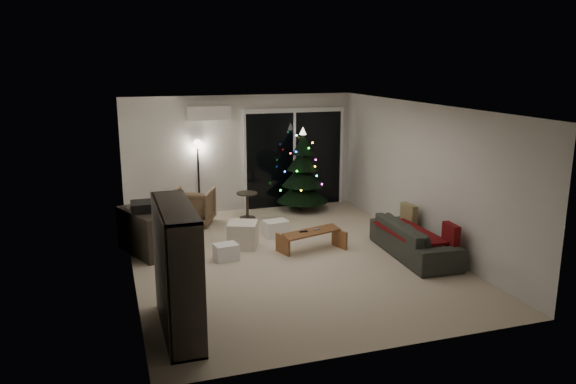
% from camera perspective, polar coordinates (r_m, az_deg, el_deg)
% --- Properties ---
extents(room, '(6.50, 7.51, 2.60)m').
position_cam_1_polar(room, '(10.66, -0.17, 1.36)').
color(room, beige).
rests_on(room, ground).
extents(bookshelf, '(0.99, 1.60, 1.58)m').
position_cam_1_polar(bookshelf, '(6.85, -12.79, -7.88)').
color(bookshelf, black).
rests_on(bookshelf, floor).
extents(media_cabinet, '(0.87, 1.28, 0.75)m').
position_cam_1_polar(media_cabinet, '(9.81, -14.39, -4.01)').
color(media_cabinet, black).
rests_on(media_cabinet, floor).
extents(stereo, '(0.38, 0.45, 0.16)m').
position_cam_1_polar(stereo, '(9.69, -14.55, -1.44)').
color(stereo, black).
rests_on(stereo, media_cabinet).
extents(armchair, '(1.02, 1.03, 0.72)m').
position_cam_1_polar(armchair, '(11.36, -9.62, -1.48)').
color(armchair, brown).
rests_on(armchair, floor).
extents(ottoman, '(0.64, 0.64, 0.45)m').
position_cam_1_polar(ottoman, '(9.91, -4.61, -4.35)').
color(ottoman, silver).
rests_on(ottoman, floor).
extents(cardboard_box_a, '(0.42, 0.34, 0.27)m').
position_cam_1_polar(cardboard_box_a, '(9.34, -6.31, -6.08)').
color(cardboard_box_a, white).
rests_on(cardboard_box_a, floor).
extents(cardboard_box_b, '(0.47, 0.38, 0.30)m').
position_cam_1_polar(cardboard_box_b, '(10.49, -1.25, -3.72)').
color(cardboard_box_b, white).
rests_on(cardboard_box_b, floor).
extents(side_table, '(0.57, 0.57, 0.55)m').
position_cam_1_polar(side_table, '(11.67, -4.15, -1.37)').
color(side_table, black).
rests_on(side_table, floor).
extents(floor_lamp, '(0.24, 0.24, 1.53)m').
position_cam_1_polar(floor_lamp, '(12.03, -9.06, 1.34)').
color(floor_lamp, black).
rests_on(floor_lamp, floor).
extents(sofa, '(0.88, 2.02, 0.58)m').
position_cam_1_polar(sofa, '(9.67, 12.73, -4.69)').
color(sofa, black).
rests_on(sofa, floor).
extents(sofa_throw, '(0.62, 1.43, 0.05)m').
position_cam_1_polar(sofa_throw, '(9.58, 12.26, -4.02)').
color(sofa_throw, '#5C0907').
rests_on(sofa_throw, sofa).
extents(cushion_a, '(0.15, 0.39, 0.38)m').
position_cam_1_polar(cushion_a, '(10.26, 12.16, -2.25)').
color(cushion_a, tan).
rests_on(cushion_a, sofa).
extents(cushion_b, '(0.14, 0.39, 0.38)m').
position_cam_1_polar(cushion_b, '(9.21, 16.21, -4.28)').
color(cushion_b, '#5C0907').
rests_on(cushion_b, sofa).
extents(coffee_table, '(1.17, 0.69, 0.35)m').
position_cam_1_polar(coffee_table, '(9.72, 2.41, -4.98)').
color(coffee_table, brown).
rests_on(coffee_table, floor).
extents(remote_a, '(0.14, 0.04, 0.02)m').
position_cam_1_polar(remote_a, '(9.62, 1.58, -4.03)').
color(remote_a, black).
rests_on(remote_a, coffee_table).
extents(remote_b, '(0.13, 0.08, 0.02)m').
position_cam_1_polar(remote_b, '(9.74, 2.87, -3.81)').
color(remote_b, slate).
rests_on(remote_b, coffee_table).
extents(christmas_tree, '(1.22, 1.22, 1.82)m').
position_cam_1_polar(christmas_tree, '(12.15, 1.51, 2.32)').
color(christmas_tree, black).
rests_on(christmas_tree, floor).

